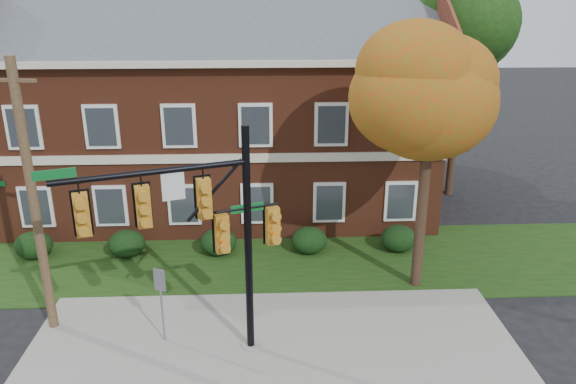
{
  "coord_description": "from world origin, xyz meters",
  "views": [
    {
      "loc": [
        -0.18,
        -13.02,
        9.69
      ],
      "look_at": [
        0.52,
        3.0,
        3.87
      ],
      "focal_mm": 35.0,
      "sensor_mm": 36.0,
      "label": 1
    }
  ],
  "objects_px": {
    "apartment_building": "(223,101)",
    "traffic_signal": "(203,225)",
    "hedge_far_right": "(398,239)",
    "sign_post": "(161,293)",
    "hedge_far_left": "(34,245)",
    "tree_right_rear": "(474,26)",
    "hedge_left": "(127,244)",
    "hedge_right": "(309,240)",
    "tree_near_right": "(441,94)",
    "tree_far_rear": "(254,5)",
    "hedge_center": "(218,242)",
    "utility_pole": "(34,202)"
  },
  "relations": [
    {
      "from": "hedge_center",
      "to": "traffic_signal",
      "type": "distance_m",
      "value": 7.44
    },
    {
      "from": "tree_far_rear",
      "to": "sign_post",
      "type": "xyz_separation_m",
      "value": [
        -2.5,
        -18.79,
        -7.24
      ]
    },
    {
      "from": "hedge_left",
      "to": "hedge_center",
      "type": "relative_size",
      "value": 1.0
    },
    {
      "from": "traffic_signal",
      "to": "sign_post",
      "type": "distance_m",
      "value": 2.94
    },
    {
      "from": "apartment_building",
      "to": "traffic_signal",
      "type": "bearing_deg",
      "value": -88.8
    },
    {
      "from": "tree_far_rear",
      "to": "hedge_left",
      "type": "bearing_deg",
      "value": -110.29
    },
    {
      "from": "hedge_far_left",
      "to": "traffic_signal",
      "type": "relative_size",
      "value": 0.21
    },
    {
      "from": "hedge_far_left",
      "to": "tree_right_rear",
      "type": "bearing_deg",
      "value": 18.45
    },
    {
      "from": "hedge_left",
      "to": "tree_right_rear",
      "type": "bearing_deg",
      "value": 22.42
    },
    {
      "from": "traffic_signal",
      "to": "sign_post",
      "type": "bearing_deg",
      "value": 129.82
    },
    {
      "from": "hedge_left",
      "to": "hedge_far_right",
      "type": "height_order",
      "value": "same"
    },
    {
      "from": "apartment_building",
      "to": "hedge_far_right",
      "type": "xyz_separation_m",
      "value": [
        7.0,
        -5.25,
        -4.46
      ]
    },
    {
      "from": "hedge_right",
      "to": "sign_post",
      "type": "relative_size",
      "value": 0.59
    },
    {
      "from": "hedge_far_right",
      "to": "tree_right_rear",
      "type": "xyz_separation_m",
      "value": [
        4.31,
        6.11,
        7.6
      ]
    },
    {
      "from": "hedge_right",
      "to": "traffic_signal",
      "type": "distance_m",
      "value": 8.11
    },
    {
      "from": "apartment_building",
      "to": "hedge_center",
      "type": "distance_m",
      "value": 6.89
    },
    {
      "from": "hedge_left",
      "to": "sign_post",
      "type": "height_order",
      "value": "sign_post"
    },
    {
      "from": "tree_near_right",
      "to": "tree_far_rear",
      "type": "height_order",
      "value": "tree_far_rear"
    },
    {
      "from": "hedge_far_left",
      "to": "tree_right_rear",
      "type": "height_order",
      "value": "tree_right_rear"
    },
    {
      "from": "traffic_signal",
      "to": "tree_far_rear",
      "type": "bearing_deg",
      "value": 67.52
    },
    {
      "from": "tree_near_right",
      "to": "traffic_signal",
      "type": "height_order",
      "value": "tree_near_right"
    },
    {
      "from": "hedge_right",
      "to": "tree_near_right",
      "type": "height_order",
      "value": "tree_near_right"
    },
    {
      "from": "hedge_left",
      "to": "hedge_far_left",
      "type": "bearing_deg",
      "value": 180.0
    },
    {
      "from": "hedge_far_right",
      "to": "tree_right_rear",
      "type": "distance_m",
      "value": 10.66
    },
    {
      "from": "apartment_building",
      "to": "hedge_left",
      "type": "relative_size",
      "value": 13.43
    },
    {
      "from": "hedge_far_right",
      "to": "traffic_signal",
      "type": "xyz_separation_m",
      "value": [
        -6.75,
        -6.54,
        3.53
      ]
    },
    {
      "from": "hedge_center",
      "to": "utility_pole",
      "type": "relative_size",
      "value": 0.17
    },
    {
      "from": "hedge_left",
      "to": "traffic_signal",
      "type": "bearing_deg",
      "value": -60.2
    },
    {
      "from": "hedge_far_right",
      "to": "utility_pole",
      "type": "height_order",
      "value": "utility_pole"
    },
    {
      "from": "hedge_left",
      "to": "tree_near_right",
      "type": "xyz_separation_m",
      "value": [
        10.72,
        -2.83,
        6.14
      ]
    },
    {
      "from": "hedge_far_right",
      "to": "sign_post",
      "type": "distance_m",
      "value": 10.01
    },
    {
      "from": "hedge_far_right",
      "to": "hedge_right",
      "type": "bearing_deg",
      "value": 180.0
    },
    {
      "from": "utility_pole",
      "to": "sign_post",
      "type": "height_order",
      "value": "utility_pole"
    },
    {
      "from": "tree_right_rear",
      "to": "apartment_building",
      "type": "bearing_deg",
      "value": -175.67
    },
    {
      "from": "hedge_center",
      "to": "tree_right_rear",
      "type": "height_order",
      "value": "tree_right_rear"
    },
    {
      "from": "apartment_building",
      "to": "tree_right_rear",
      "type": "distance_m",
      "value": 11.77
    },
    {
      "from": "hedge_right",
      "to": "tree_right_rear",
      "type": "relative_size",
      "value": 0.13
    },
    {
      "from": "hedge_left",
      "to": "sign_post",
      "type": "distance_m",
      "value": 6.26
    },
    {
      "from": "apartment_building",
      "to": "hedge_far_left",
      "type": "relative_size",
      "value": 13.43
    },
    {
      "from": "apartment_building",
      "to": "tree_near_right",
      "type": "xyz_separation_m",
      "value": [
        7.22,
        -8.09,
        1.68
      ]
    },
    {
      "from": "apartment_building",
      "to": "hedge_left",
      "type": "distance_m",
      "value": 7.73
    },
    {
      "from": "hedge_far_right",
      "to": "tree_near_right",
      "type": "distance_m",
      "value": 6.77
    },
    {
      "from": "hedge_left",
      "to": "utility_pole",
      "type": "height_order",
      "value": "utility_pole"
    },
    {
      "from": "hedge_far_left",
      "to": "hedge_left",
      "type": "bearing_deg",
      "value": 0.0
    },
    {
      "from": "apartment_building",
      "to": "hedge_right",
      "type": "xyz_separation_m",
      "value": [
        3.5,
        -5.25,
        -4.46
      ]
    },
    {
      "from": "tree_far_rear",
      "to": "sign_post",
      "type": "relative_size",
      "value": 4.87
    },
    {
      "from": "hedge_center",
      "to": "hedge_far_right",
      "type": "bearing_deg",
      "value": 0.0
    },
    {
      "from": "hedge_far_left",
      "to": "hedge_right",
      "type": "bearing_deg",
      "value": 0.0
    },
    {
      "from": "apartment_building",
      "to": "sign_post",
      "type": "height_order",
      "value": "apartment_building"
    },
    {
      "from": "hedge_far_right",
      "to": "sign_post",
      "type": "xyz_separation_m",
      "value": [
        -8.16,
        -5.7,
        1.08
      ]
    }
  ]
}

